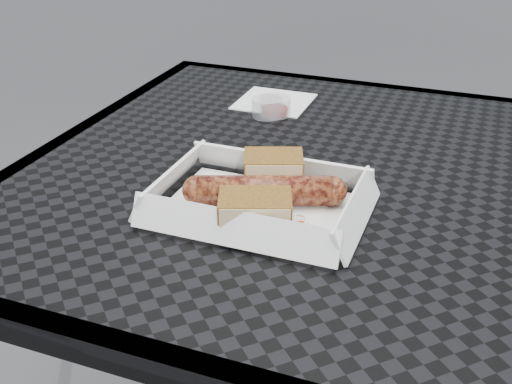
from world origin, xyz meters
TOP-DOWN VIEW (x-y plane):
  - patio_table at (0.00, 0.00)m, footprint 0.80×0.80m
  - food_tray at (-0.04, -0.13)m, footprint 0.22×0.15m
  - bratwurst at (-0.03, -0.12)m, footprint 0.19×0.09m
  - bread_near at (-0.04, -0.07)m, footprint 0.09×0.07m
  - bread_far at (-0.02, -0.17)m, footprint 0.09×0.08m
  - veg_garnish at (0.01, -0.17)m, footprint 0.03×0.03m
  - napkin at (-0.14, 0.23)m, footprint 0.12×0.12m
  - condiment_cup_sauce at (-0.12, 0.18)m, footprint 0.05×0.05m
  - condiment_cup_empty at (-0.13, 0.17)m, footprint 0.05×0.05m

SIDE VIEW (x-z plane):
  - patio_table at x=0.00m, z-range 0.30..1.04m
  - napkin at x=-0.14m, z-range 0.74..0.75m
  - food_tray at x=-0.04m, z-range 0.74..0.75m
  - veg_garnish at x=0.01m, z-range 0.75..0.75m
  - condiment_cup_sauce at x=-0.12m, z-range 0.74..0.78m
  - condiment_cup_empty at x=-0.13m, z-range 0.74..0.78m
  - bratwurst at x=-0.03m, z-range 0.75..0.79m
  - bread_far at x=-0.02m, z-range 0.75..0.79m
  - bread_near at x=-0.04m, z-range 0.75..0.79m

